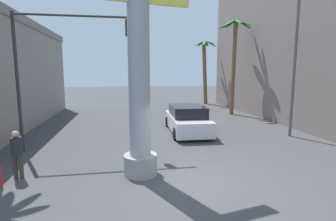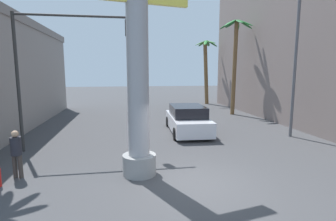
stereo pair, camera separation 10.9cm
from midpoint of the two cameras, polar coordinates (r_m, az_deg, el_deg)
ground_plane at (r=18.05m, az=-2.51°, el=-2.76°), size 93.63×93.63×0.00m
neon_sign_pole at (r=8.90m, az=-6.90°, el=22.00°), size 3.39×1.14×11.54m
street_lamp at (r=15.36m, az=24.82°, el=11.48°), size 2.25×0.28×7.57m
traffic_light_mast at (r=12.47m, az=-22.95°, el=11.20°), size 5.61×0.32×5.97m
car_lead at (r=15.30m, az=4.02°, el=-1.99°), size 2.30×4.97×1.56m
palm_tree_mid_right at (r=22.22m, az=14.06°, el=11.98°), size 2.62×2.75×7.65m
palm_tree_far_right at (r=29.06m, az=7.92°, el=9.61°), size 2.71×2.64×6.87m
pedestrian_curb_left at (r=9.99m, az=-30.31°, el=-7.62°), size 0.42×0.42×1.61m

